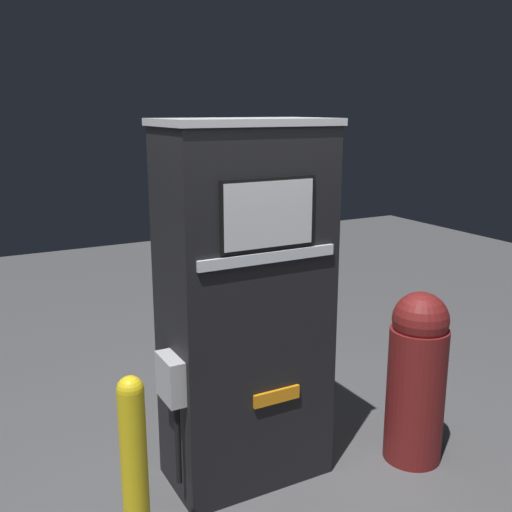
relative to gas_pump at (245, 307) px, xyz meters
name	(u,v)px	position (x,y,z in m)	size (l,w,h in m)	color
ground_plane	(267,494)	(0.00, -0.27, -1.08)	(14.00, 14.00, 0.00)	#4C4C4F
gas_pump	(245,307)	(0.00, 0.00, 0.00)	(1.04, 0.57, 2.16)	black
safety_bollard	(135,475)	(-0.85, -0.52, -0.54)	(0.13, 0.13, 1.05)	yellow
trash_bin	(417,375)	(1.03, -0.38, -0.51)	(0.37, 0.37, 1.12)	maroon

